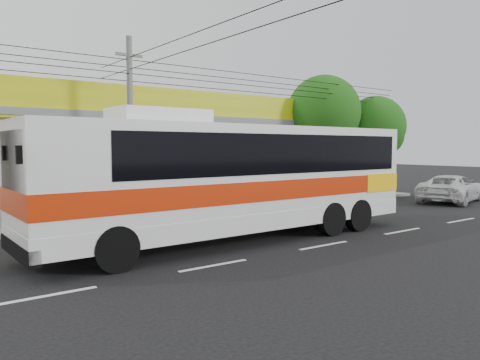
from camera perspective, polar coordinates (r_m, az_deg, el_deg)
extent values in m
plane|color=black|center=(16.26, 3.71, -6.50)|extent=(120.00, 120.00, 0.00)
cube|color=gray|center=(21.11, -6.95, -3.87)|extent=(30.00, 3.20, 0.15)
cube|color=#ADA08B|center=(25.94, -13.16, 2.02)|extent=(22.00, 8.00, 4.20)
cube|color=#56595E|center=(25.96, -13.24, 6.98)|extent=(22.60, 8.60, 0.30)
cube|color=#C3CE11|center=(22.29, -8.97, 8.96)|extent=(22.00, 0.24, 1.60)
cube|color=#B31909|center=(21.41, -13.73, 9.10)|extent=(9.00, 0.10, 1.20)
cube|color=#167F21|center=(25.94, 4.00, 8.30)|extent=(2.40, 0.10, 1.10)
cube|color=navy|center=(27.78, 8.26, 7.99)|extent=(2.20, 0.10, 1.10)
cube|color=#EDB70D|center=(21.18, -13.49, 4.01)|extent=(10.00, 1.20, 0.37)
cube|color=silver|center=(14.72, -0.35, 0.48)|extent=(13.05, 2.89, 3.15)
cube|color=#BC2608|center=(14.74, -0.35, -0.99)|extent=(13.09, 2.93, 0.60)
cube|color=yellow|center=(18.69, 13.55, -0.03)|extent=(1.77, 2.80, 0.65)
cube|color=black|center=(15.16, 1.94, 3.25)|extent=(10.89, 2.90, 1.19)
cube|color=black|center=(11.96, -25.68, 1.60)|extent=(0.21, 2.39, 1.63)
cube|color=silver|center=(13.25, -9.82, 7.68)|extent=(2.62, 1.55, 0.39)
cylinder|color=black|center=(11.58, -14.93, -8.12)|extent=(1.13, 0.36, 1.13)
cylinder|color=black|center=(13.84, -18.87, -6.21)|extent=(1.13, 0.36, 1.13)
cylinder|color=black|center=(17.12, 14.18, -4.17)|extent=(1.13, 0.36, 1.13)
cylinder|color=black|center=(18.72, 8.27, -3.39)|extent=(1.13, 0.36, 1.13)
imported|color=maroon|center=(18.94, -22.79, -3.22)|extent=(2.14, 1.13, 1.07)
imported|color=silver|center=(27.73, 24.35, -0.95)|extent=(5.70, 3.65, 1.46)
cylinder|color=#61615E|center=(19.17, -13.21, 5.98)|extent=(0.24, 0.24, 7.31)
cube|color=#61615E|center=(19.49, -13.35, 14.61)|extent=(1.10, 0.11, 0.11)
cylinder|color=#302013|center=(27.96, 10.09, 1.62)|extent=(0.41, 0.41, 3.63)
sphere|color=#1B4B10|center=(28.00, 10.18, 8.13)|extent=(4.31, 4.31, 4.31)
sphere|color=#1B4B10|center=(28.24, 11.62, 6.69)|extent=(2.73, 2.73, 2.73)
cylinder|color=#302013|center=(29.52, 16.04, 1.10)|extent=(0.34, 0.34, 3.06)
sphere|color=#1B4B10|center=(29.51, 16.14, 6.30)|extent=(3.64, 3.64, 3.64)
sphere|color=#1B4B10|center=(29.79, 17.23, 5.15)|extent=(2.30, 2.30, 2.30)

